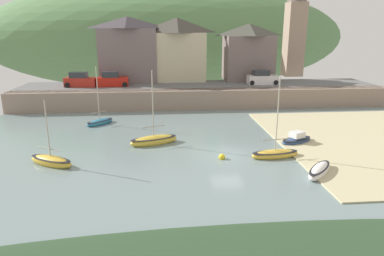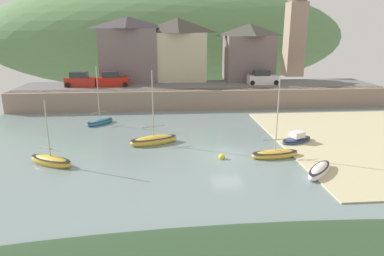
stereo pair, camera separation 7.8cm
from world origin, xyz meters
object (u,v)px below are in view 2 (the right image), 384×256
waterfront_building_right (249,52)px  parked_car_by_wall (113,80)px  motorboat_with_cabin (297,140)px  parked_car_near_slipway (81,80)px  waterfront_building_left (129,49)px  waterfront_building_centre (178,49)px  sailboat_white_hull (100,122)px  sailboat_far_left (275,154)px  mooring_buoy (222,157)px  sailboat_blue_trim (319,171)px  parked_car_end_of_row (262,78)px  fishing_boat_green (51,161)px  sailboat_tall_mast (154,140)px  church_with_spire (296,19)px

waterfront_building_right → parked_car_by_wall: size_ratio=1.94×
motorboat_with_cabin → parked_car_near_slipway: size_ratio=0.82×
motorboat_with_cabin → waterfront_building_left: bearing=99.0°
parked_car_by_wall → waterfront_building_centre: bearing=23.0°
sailboat_white_hull → motorboat_with_cabin: size_ratio=1.79×
waterfront_building_centre → sailboat_far_left: 27.91m
mooring_buoy → sailboat_blue_trim: bearing=-29.6°
motorboat_with_cabin → sailboat_far_left: bearing=-158.7°
parked_car_by_wall → motorboat_with_cabin: bearing=-49.0°
sailboat_white_hull → parked_car_near_slipway: sailboat_white_hull is taller
motorboat_with_cabin → parked_car_end_of_row: bearing=57.3°
waterfront_building_left → motorboat_with_cabin: waterfront_building_left is taller
waterfront_building_left → fishing_boat_green: 27.53m
parked_car_by_wall → parked_car_end_of_row: size_ratio=1.02×
waterfront_building_left → mooring_buoy: size_ratio=17.84×
sailboat_tall_mast → church_with_spire: bearing=30.0°
motorboat_with_cabin → parked_car_near_slipway: (-22.43, 18.48, 2.91)m
parked_car_by_wall → sailboat_far_left: bearing=-58.8°
parked_car_near_slipway → parked_car_by_wall: size_ratio=1.02×
waterfront_building_right → sailboat_tall_mast: waterfront_building_right is taller
sailboat_far_left → fishing_boat_green: bearing=173.1°
waterfront_building_left → fishing_boat_green: waterfront_building_left is taller
church_with_spire → sailboat_far_left: size_ratio=2.62×
church_with_spire → motorboat_with_cabin: (-9.35, -26.98, -10.93)m
waterfront_building_left → church_with_spire: bearing=8.8°
waterfront_building_left → sailboat_blue_trim: size_ratio=2.72×
waterfront_building_right → sailboat_white_hull: (-19.48, -15.03, -6.27)m
fishing_boat_green → sailboat_far_left: (17.10, 0.09, -0.01)m
waterfront_building_right → parked_car_near_slipway: waterfront_building_right is taller
fishing_boat_green → parked_car_end_of_row: (22.15, 21.94, 2.91)m
waterfront_building_centre → parked_car_near_slipway: bearing=-160.9°
fishing_boat_green → mooring_buoy: 12.88m
parked_car_by_wall → church_with_spire: bearing=13.3°
motorboat_with_cabin → sailboat_tall_mast: bearing=149.7°
sailboat_tall_mast → sailboat_white_hull: bearing=109.4°
waterfront_building_right → waterfront_building_centre: bearing=180.0°
sailboat_tall_mast → parked_car_by_wall: size_ratio=1.58×
sailboat_blue_trim → mooring_buoy: size_ratio=6.57×
parked_car_near_slipway → parked_car_end_of_row: bearing=6.8°
fishing_boat_green → sailboat_tall_mast: bearing=59.7°
church_with_spire → parked_car_by_wall: church_with_spire is taller
church_with_spire → motorboat_with_cabin: bearing=-109.1°
sailboat_blue_trim → parked_car_by_wall: bearing=75.3°
parked_car_end_of_row → fishing_boat_green: bearing=-135.9°
motorboat_with_cabin → sailboat_blue_trim: size_ratio=1.05×
fishing_boat_green → parked_car_end_of_row: bearing=74.8°
sailboat_blue_trim → fishing_boat_green: 19.43m
sailboat_white_hull → fishing_boat_green: sailboat_white_hull is taller
parked_car_near_slipway → sailboat_blue_trim: bearing=-43.1°
sailboat_white_hull → sailboat_far_left: 19.11m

